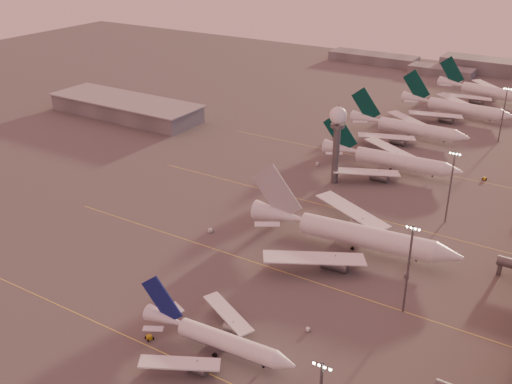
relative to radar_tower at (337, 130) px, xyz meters
The scene contains 20 objects.
ground 121.92m from the radar_tower, 92.39° to the right, with size 700.00×700.00×0.00m, color #4C4A4A.
taxiway_markings 71.83m from the radar_tower, 68.66° to the right, with size 180.00×185.25×0.02m.
hangar 127.68m from the radar_tower, behind, with size 82.00×27.00×8.50m.
radar_tower is the anchor object (origin of this frame).
mast_b 82.32m from the radar_tower, 52.43° to the right, with size 3.60×0.56×25.00m.
mast_c 46.66m from the radar_tower, 12.53° to the right, with size 3.60×0.56×25.00m.
mast_d 91.11m from the radar_tower, 61.74° to the left, with size 3.60×0.56×25.00m.
distant_horizon 205.86m from the radar_tower, 90.67° to the left, with size 165.00×37.50×9.00m.
narrowbody_mid 106.38m from the radar_tower, 79.61° to the right, with size 40.65×32.39×15.87m.
widebody_white 53.41m from the radar_tower, 58.91° to the right, with size 65.84×52.54×23.17m.
greentail_a 30.85m from the radar_tower, 56.94° to the left, with size 57.00×45.95×20.69m.
greentail_b 65.87m from the radar_tower, 83.81° to the left, with size 56.23×45.43×20.43m.
greentail_c 108.73m from the radar_tower, 81.03° to the left, with size 57.81×46.55×20.99m.
greentail_d 148.04m from the radar_tower, 81.00° to the left, with size 57.20×45.78×20.97m.
gsv_tug_mid 109.95m from the radar_tower, 88.69° to the right, with size 4.36×3.49×1.08m.
gsv_truck_b 93.61m from the radar_tower, 68.50° to the right, with size 4.95×2.48×1.91m.
gsv_truck_c 62.17m from the radar_tower, 105.98° to the right, with size 5.39×6.34×2.50m.
gsv_catering_b 69.92m from the radar_tower, 47.26° to the right, with size 4.95×3.04×3.78m.
gsv_truck_d 26.69m from the radar_tower, 136.89° to the left, with size 2.48×5.97×2.36m.
gsv_tug_hangar 61.38m from the radar_tower, 34.18° to the left, with size 3.69×2.25×1.05m.
Camera 1 is at (90.02, -71.87, 92.00)m, focal length 42.00 mm.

